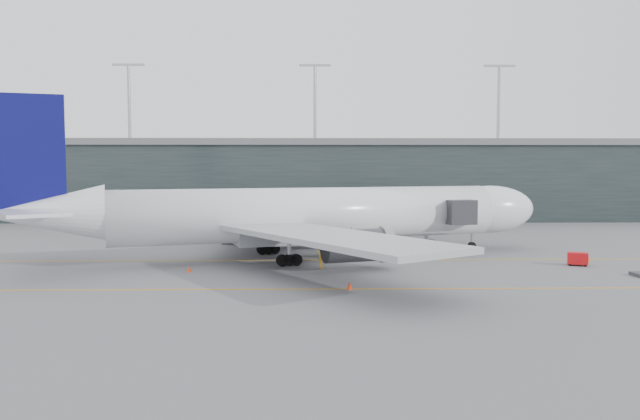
{
  "coord_description": "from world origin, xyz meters",
  "views": [
    {
      "loc": [
        3.63,
        -71.0,
        10.15
      ],
      "look_at": [
        4.94,
        -4.0,
        5.46
      ],
      "focal_mm": 35.0,
      "sensor_mm": 36.0,
      "label": 1
    }
  ],
  "objects": [
    {
      "name": "ground",
      "position": [
        0.0,
        0.0,
        0.0
      ],
      "size": [
        320.0,
        320.0,
        0.0
      ],
      "primitive_type": "plane",
      "color": "slate",
      "rests_on": "ground"
    },
    {
      "name": "taxiline_a",
      "position": [
        0.0,
        -4.0,
        0.01
      ],
      "size": [
        160.0,
        0.25,
        0.02
      ],
      "primitive_type": "cube",
      "color": "orange",
      "rests_on": "ground"
    },
    {
      "name": "taxiline_b",
      "position": [
        0.0,
        -20.0,
        0.01
      ],
      "size": [
        160.0,
        0.25,
        0.02
      ],
      "primitive_type": "cube",
      "color": "orange",
      "rests_on": "ground"
    },
    {
      "name": "taxiline_lead_main",
      "position": [
        5.0,
        20.0,
        0.01
      ],
      "size": [
        0.25,
        60.0,
        0.02
      ],
      "primitive_type": "cube",
      "color": "orange",
      "rests_on": "ground"
    },
    {
      "name": "terminal",
      "position": [
        -0.0,
        58.0,
        7.62
      ],
      "size": [
        240.0,
        36.0,
        29.0
      ],
      "color": "black",
      "rests_on": "ground"
    },
    {
      "name": "main_aircraft",
      "position": [
        3.52,
        -2.63,
        4.79
      ],
      "size": [
        59.52,
        54.78,
        17.05
      ],
      "rotation": [
        0.0,
        0.0,
        0.3
      ],
      "color": "white",
      "rests_on": "ground"
    },
    {
      "name": "jet_bridge",
      "position": [
        17.29,
        22.84,
        4.82
      ],
      "size": [
        12.2,
        44.4,
        6.44
      ],
      "rotation": [
        0.0,
        0.0,
        0.22
      ],
      "color": "#2C2B30",
      "rests_on": "ground"
    },
    {
      "name": "gse_cart",
      "position": [
        31.29,
        -8.19,
        0.75
      ],
      "size": [
        2.29,
        1.9,
        1.34
      ],
      "rotation": [
        0.0,
        0.0,
        -0.38
      ],
      "color": "red",
      "rests_on": "ground"
    },
    {
      "name": "uld_a",
      "position": [
        -6.53,
        10.06,
        0.93
      ],
      "size": [
        2.38,
        2.17,
        1.76
      ],
      "rotation": [
        0.0,
        0.0,
        -0.39
      ],
      "color": "#3C3D41",
      "rests_on": "ground"
    },
    {
      "name": "uld_b",
      "position": [
        -3.68,
        12.06,
        0.85
      ],
      "size": [
        1.91,
        1.59,
        1.62
      ],
      "rotation": [
        0.0,
        0.0,
        -0.1
      ],
      "color": "#3C3D41",
      "rests_on": "ground"
    },
    {
      "name": "uld_c",
      "position": [
        -1.35,
        9.32,
        1.08
      ],
      "size": [
        2.72,
        2.44,
        2.06
      ],
      "rotation": [
        0.0,
        0.0,
        -0.33
      ],
      "color": "#3C3D41",
      "rests_on": "ground"
    },
    {
      "name": "cone_nose",
      "position": [
        33.53,
        -5.73,
        0.33
      ],
      "size": [
        0.41,
        0.41,
        0.65
      ],
      "primitive_type": "cone",
      "color": "#D5530B",
      "rests_on": "ground"
    },
    {
      "name": "cone_wing_stbd",
      "position": [
        7.06,
        -20.15,
        0.35
      ],
      "size": [
        0.44,
        0.44,
        0.7
      ],
      "primitive_type": "cone",
      "color": "red",
      "rests_on": "ground"
    },
    {
      "name": "cone_wing_port",
      "position": [
        7.05,
        11.74,
        0.37
      ],
      "size": [
        0.46,
        0.46,
        0.74
      ],
      "primitive_type": "cone",
      "color": "#DB3F0C",
      "rests_on": "ground"
    },
    {
      "name": "cone_tail",
      "position": [
        -7.81,
        -11.34,
        0.33
      ],
      "size": [
        0.41,
        0.41,
        0.65
      ],
      "primitive_type": "cone",
      "color": "#F7440D",
      "rests_on": "ground"
    }
  ]
}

